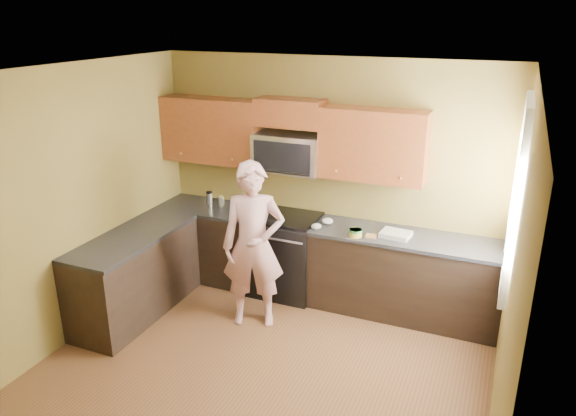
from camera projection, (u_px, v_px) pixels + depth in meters
The scene contains 25 objects.
floor at pixel (253, 381), 4.93m from camera, with size 4.00×4.00×0.00m, color brown.
ceiling at pixel (245, 75), 4.01m from camera, with size 4.00×4.00×0.00m, color white.
wall_back at pixel (328, 179), 6.20m from camera, with size 4.00×4.00×0.00m, color brown.
wall_front at pixel (70, 392), 2.73m from camera, with size 4.00×4.00×0.00m, color brown.
wall_left at pixel (61, 211), 5.19m from camera, with size 4.00×4.00×0.00m, color brown.
wall_right at pixel (511, 289), 3.74m from camera, with size 4.00×4.00×0.00m, color brown.
cabinet_back_run at pixel (318, 262), 6.25m from camera, with size 4.00×0.60×0.88m, color black.
cabinet_left_run at pixel (135, 276), 5.92m from camera, with size 0.60×1.60×0.88m, color black.
countertop_back at pixel (318, 225), 6.09m from camera, with size 4.00×0.62×0.04m, color black.
countertop_left at pixel (132, 237), 5.76m from camera, with size 0.62×1.60×0.04m, color black.
stove at pixel (285, 254), 6.36m from camera, with size 0.76×0.65×0.95m, color black, non-canonical shape.
microwave at pixel (289, 171), 6.14m from camera, with size 0.76×0.40×0.42m, color silver, non-canonical shape.
upper_cab_left at pixel (214, 161), 6.53m from camera, with size 1.22×0.33×0.75m, color brown, non-canonical shape.
upper_cab_right at pixel (371, 179), 5.83m from camera, with size 1.12×0.33×0.75m, color brown, non-canonical shape.
upper_cab_over_mw at pixel (290, 113), 5.95m from camera, with size 0.76×0.33×0.30m, color brown.
window at pixel (518, 196), 4.69m from camera, with size 0.06×1.06×1.66m, color white, non-canonical shape.
woman at pixel (254, 246), 5.59m from camera, with size 0.64×0.42×1.76m, color #CD6675.
frying_pan at pixel (272, 221), 6.04m from camera, with size 0.26×0.45×0.06m, color black, non-canonical shape.
butter_tub at pixel (355, 236), 5.72m from camera, with size 0.14×0.14×0.10m, color gold, non-canonical shape.
toast_slice at pixel (371, 236), 5.71m from camera, with size 0.11×0.11×0.01m, color #B27F47.
napkin_a at pixel (316, 227), 5.90m from camera, with size 0.11×0.12×0.06m, color silver.
napkin_b at pixel (327, 221), 6.04m from camera, with size 0.12×0.13×0.07m, color silver.
dish_towel at pixel (396, 234), 5.71m from camera, with size 0.30×0.24×0.05m, color silver.
travel_mug at pixel (210, 204), 6.66m from camera, with size 0.08×0.08×0.16m, color silver, non-canonical shape.
glass_c at pixel (221, 201), 6.60m from camera, with size 0.07×0.07×0.12m, color silver.
Camera 1 is at (1.88, -3.66, 3.15)m, focal length 34.10 mm.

